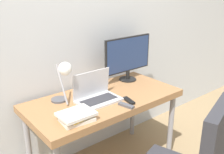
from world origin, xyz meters
name	(u,v)px	position (x,y,z in m)	size (l,w,h in m)	color
wall_back	(77,27)	(0.00, 0.73, 1.30)	(8.00, 0.05, 2.60)	silver
desk	(104,104)	(0.00, 0.33, 0.67)	(1.35, 0.67, 0.74)	#996B42
laptop	(96,95)	(-0.09, 0.32, 0.79)	(0.36, 0.23, 0.24)	silver
monitor	(128,56)	(0.45, 0.52, 0.99)	(0.56, 0.17, 0.44)	black
desk_lamp	(64,76)	(-0.34, 0.40, 1.00)	(0.13, 0.26, 0.37)	#4C4C51
book_stack	(77,116)	(-0.40, 0.13, 0.78)	(0.25, 0.20, 0.06)	silver
tv_remote	(129,101)	(0.10, 0.13, 0.75)	(0.07, 0.14, 0.02)	black
media_remote	(126,105)	(0.02, 0.07, 0.75)	(0.07, 0.14, 0.02)	#4C4C51
game_controller	(80,118)	(-0.38, 0.12, 0.76)	(0.16, 0.11, 0.04)	black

